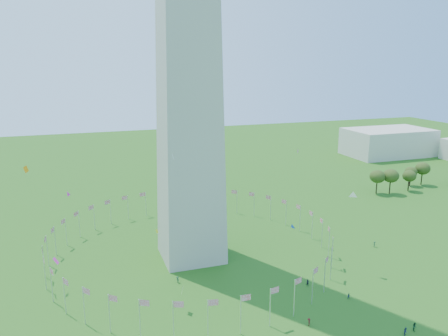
{
  "coord_description": "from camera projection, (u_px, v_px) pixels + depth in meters",
  "views": [
    {
      "loc": [
        -29.44,
        -65.03,
        55.53
      ],
      "look_at": [
        4.92,
        35.0,
        29.75
      ],
      "focal_mm": 35.0,
      "sensor_mm": 36.0,
      "label": 1
    }
  ],
  "objects": [
    {
      "name": "tree_line_east",
      "position": [
        414.0,
        178.0,
        194.63
      ],
      "size": [
        53.27,
        15.29,
        10.66
      ],
      "color": "#3D551C",
      "rests_on": "ground"
    },
    {
      "name": "gov_building_east_a",
      "position": [
        388.0,
        142.0,
        265.47
      ],
      "size": [
        50.0,
        30.0,
        16.0
      ],
      "primitive_type": "cube",
      "color": "beige",
      "rests_on": "ground"
    },
    {
      "name": "kites_aloft",
      "position": [
        253.0,
        219.0,
        99.36
      ],
      "size": [
        81.28,
        62.41,
        39.8
      ],
      "color": "white",
      "rests_on": "ground"
    },
    {
      "name": "flag_ring",
      "position": [
        191.0,
        242.0,
        127.08
      ],
      "size": [
        80.24,
        80.24,
        9.0
      ],
      "color": "silver",
      "rests_on": "ground"
    }
  ]
}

